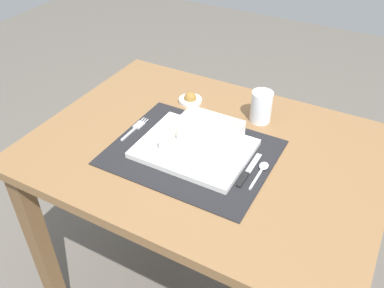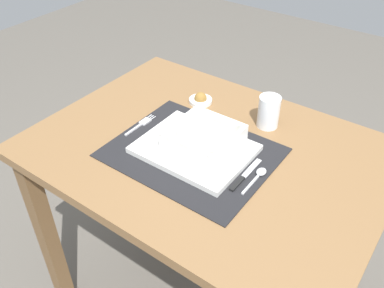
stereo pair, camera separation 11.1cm
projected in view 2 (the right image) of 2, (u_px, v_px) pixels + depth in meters
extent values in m
cube|color=brown|center=(207.00, 151.00, 1.16)|extent=(0.96, 0.71, 0.03)
cube|color=brown|center=(48.00, 238.00, 1.39)|extent=(0.05, 0.05, 0.72)
cube|color=brown|center=(162.00, 147.00, 1.78)|extent=(0.05, 0.05, 0.72)
cube|color=brown|center=(363.00, 240.00, 1.38)|extent=(0.05, 0.05, 0.72)
cube|color=black|center=(192.00, 152.00, 1.13)|extent=(0.43, 0.35, 0.00)
cube|color=white|center=(195.00, 149.00, 1.12)|extent=(0.30, 0.23, 0.02)
cube|color=white|center=(204.00, 144.00, 1.12)|extent=(0.17, 0.17, 0.01)
cube|color=white|center=(180.00, 126.00, 1.14)|extent=(0.01, 0.17, 0.04)
cube|color=white|center=(230.00, 147.00, 1.07)|extent=(0.01, 0.17, 0.04)
cube|color=white|center=(186.00, 151.00, 1.05)|extent=(0.15, 0.01, 0.04)
cube|color=white|center=(220.00, 122.00, 1.16)|extent=(0.15, 0.01, 0.04)
cylinder|color=silver|center=(204.00, 139.00, 1.11)|extent=(0.14, 0.14, 0.02)
cube|color=silver|center=(133.00, 130.00, 1.20)|extent=(0.01, 0.07, 0.00)
cube|color=silver|center=(145.00, 121.00, 1.24)|extent=(0.02, 0.04, 0.00)
cylinder|color=silver|center=(149.00, 116.00, 1.26)|extent=(0.00, 0.02, 0.00)
cylinder|color=silver|center=(151.00, 117.00, 1.26)|extent=(0.00, 0.02, 0.00)
cylinder|color=silver|center=(153.00, 118.00, 1.25)|extent=(0.00, 0.02, 0.00)
cube|color=silver|center=(250.00, 185.00, 1.02)|extent=(0.01, 0.08, 0.00)
ellipsoid|color=silver|center=(261.00, 172.00, 1.05)|extent=(0.02, 0.03, 0.01)
cube|color=black|center=(237.00, 184.00, 1.02)|extent=(0.01, 0.06, 0.01)
cube|color=silver|center=(252.00, 168.00, 1.07)|extent=(0.01, 0.08, 0.00)
cylinder|color=white|center=(269.00, 112.00, 1.20)|extent=(0.06, 0.06, 0.10)
cylinder|color=gold|center=(268.00, 115.00, 1.21)|extent=(0.05, 0.05, 0.07)
cylinder|color=white|center=(201.00, 101.00, 1.33)|extent=(0.07, 0.07, 0.01)
sphere|color=olive|center=(201.00, 98.00, 1.32)|extent=(0.04, 0.04, 0.04)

